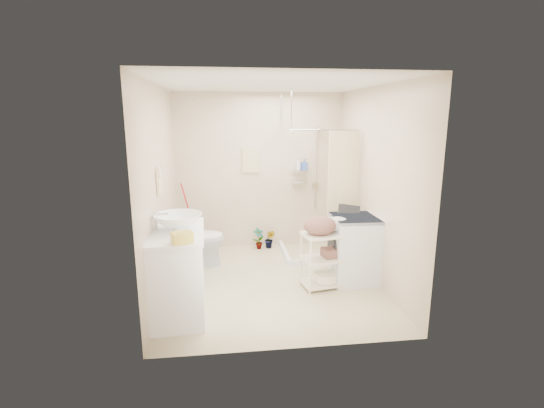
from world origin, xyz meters
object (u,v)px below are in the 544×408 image
at_px(vanity, 177,272).
at_px(toilet, 196,239).
at_px(laundry_rack, 327,254).
at_px(washing_machine, 355,249).

relative_size(vanity, toilet, 1.32).
height_order(toilet, laundry_rack, laundry_rack).
xyz_separation_m(vanity, washing_machine, (2.30, 0.63, -0.04)).
bearing_deg(toilet, washing_machine, -116.11).
xyz_separation_m(vanity, toilet, (0.12, 1.43, -0.07)).
xyz_separation_m(washing_machine, laundry_rack, (-0.43, -0.15, -0.01)).
height_order(washing_machine, laundry_rack, washing_machine).
xyz_separation_m(toilet, laundry_rack, (1.75, -0.95, 0.02)).
relative_size(toilet, washing_machine, 0.93).
bearing_deg(toilet, laundry_rack, -124.55).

